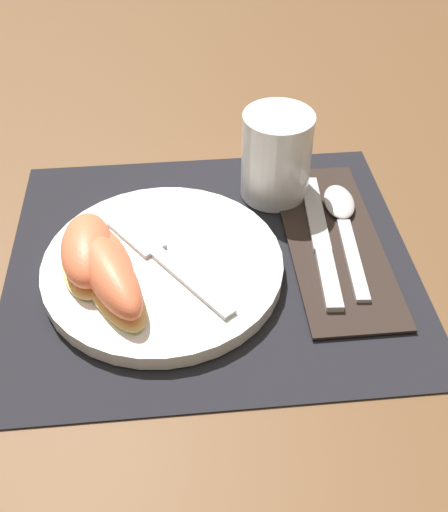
{
  "coord_description": "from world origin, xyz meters",
  "views": [
    {
      "loc": [
        -0.03,
        -0.44,
        0.43
      ],
      "look_at": [
        0.01,
        -0.02,
        0.02
      ],
      "focal_mm": 42.0,
      "sensor_mm": 36.0,
      "label": 1
    }
  ],
  "objects": [
    {
      "name": "placemat",
      "position": [
        0.0,
        0.0,
        0.0
      ],
      "size": [
        0.41,
        0.36,
        0.0
      ],
      "color": "black",
      "rests_on": "ground_plane"
    },
    {
      "name": "citrus_wedge_2",
      "position": [
        -0.1,
        -0.05,
        0.04
      ],
      "size": [
        0.1,
        0.14,
        0.04
      ],
      "color": "#F4DB84",
      "rests_on": "plate"
    },
    {
      "name": "knife",
      "position": [
        0.12,
        0.01,
        0.01
      ],
      "size": [
        0.03,
        0.21,
        0.01
      ],
      "color": "#BCBCC1",
      "rests_on": "napkin"
    },
    {
      "name": "ground_plane",
      "position": [
        0.0,
        0.0,
        0.0
      ],
      "size": [
        3.0,
        3.0,
        0.0
      ],
      "primitive_type": "plane",
      "color": "brown"
    },
    {
      "name": "juice_glass",
      "position": [
        0.08,
        0.1,
        0.05
      ],
      "size": [
        0.08,
        0.08,
        0.1
      ],
      "color": "silver",
      "rests_on": "placemat"
    },
    {
      "name": "spoon",
      "position": [
        0.15,
        0.04,
        0.01
      ],
      "size": [
        0.04,
        0.18,
        0.01
      ],
      "color": "#BCBCC1",
      "rests_on": "napkin"
    },
    {
      "name": "fork",
      "position": [
        -0.05,
        -0.01,
        0.02
      ],
      "size": [
        0.12,
        0.16,
        0.0
      ],
      "color": "#BCBCC1",
      "rests_on": "plate"
    },
    {
      "name": "napkin",
      "position": [
        0.13,
        0.01,
        0.01
      ],
      "size": [
        0.1,
        0.26,
        0.0
      ],
      "color": "#2D231E",
      "rests_on": "placemat"
    },
    {
      "name": "citrus_wedge_1",
      "position": [
        -0.1,
        -0.03,
        0.03
      ],
      "size": [
        0.08,
        0.12,
        0.03
      ],
      "color": "#F4DB84",
      "rests_on": "plate"
    },
    {
      "name": "citrus_wedge_0",
      "position": [
        -0.12,
        -0.01,
        0.04
      ],
      "size": [
        0.06,
        0.11,
        0.04
      ],
      "color": "#F4DB84",
      "rests_on": "plate"
    },
    {
      "name": "plate",
      "position": [
        -0.05,
        -0.02,
        0.01
      ],
      "size": [
        0.24,
        0.24,
        0.02
      ],
      "color": "white",
      "rests_on": "placemat"
    }
  ]
}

